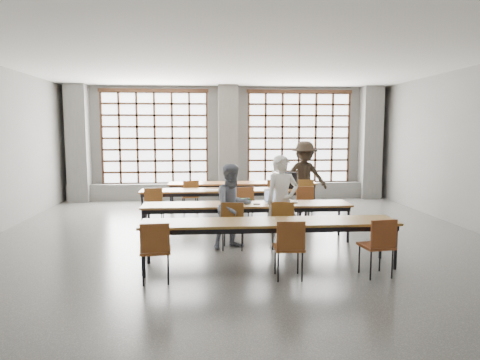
# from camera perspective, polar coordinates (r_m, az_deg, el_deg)

# --- Properties ---
(floor) EXTENTS (11.00, 11.00, 0.00)m
(floor) POSITION_cam_1_polar(r_m,az_deg,el_deg) (8.27, 0.17, -8.35)
(floor) COLOR #4A4A48
(floor) RESTS_ON ground
(ceiling) EXTENTS (11.00, 11.00, 0.00)m
(ceiling) POSITION_cam_1_polar(r_m,az_deg,el_deg) (8.10, 0.18, 16.31)
(ceiling) COLOR silver
(ceiling) RESTS_ON floor
(wall_back) EXTENTS (10.00, 0.00, 10.00)m
(wall_back) POSITION_cam_1_polar(r_m,az_deg,el_deg) (13.48, -1.65, 4.97)
(wall_back) COLOR slate
(wall_back) RESTS_ON floor
(wall_front) EXTENTS (10.00, 0.00, 10.00)m
(wall_front) POSITION_cam_1_polar(r_m,az_deg,el_deg) (2.57, 9.78, -2.07)
(wall_front) COLOR slate
(wall_front) RESTS_ON floor
(column_left) EXTENTS (0.60, 0.55, 3.50)m
(column_left) POSITION_cam_1_polar(r_m,az_deg,el_deg) (13.75, -20.75, 4.58)
(column_left) COLOR #5C5B59
(column_left) RESTS_ON floor
(column_mid) EXTENTS (0.60, 0.55, 3.50)m
(column_mid) POSITION_cam_1_polar(r_m,az_deg,el_deg) (13.20, -1.60, 4.93)
(column_mid) COLOR #5C5B59
(column_mid) RESTS_ON floor
(column_right) EXTENTS (0.60, 0.55, 3.50)m
(column_right) POSITION_cam_1_polar(r_m,az_deg,el_deg) (14.15, 16.99, 4.76)
(column_right) COLOR #5C5B59
(column_right) RESTS_ON floor
(window_left) EXTENTS (3.32, 0.12, 3.00)m
(window_left) POSITION_cam_1_polar(r_m,az_deg,el_deg) (13.48, -11.28, 5.48)
(window_left) COLOR white
(window_left) RESTS_ON wall_back
(window_right) EXTENTS (3.32, 0.12, 3.00)m
(window_right) POSITION_cam_1_polar(r_m,az_deg,el_deg) (13.69, 7.85, 5.56)
(window_right) COLOR white
(window_right) RESTS_ON wall_back
(sill_ledge) EXTENTS (9.80, 0.35, 0.50)m
(sill_ledge) POSITION_cam_1_polar(r_m,az_deg,el_deg) (13.41, -1.59, -1.48)
(sill_ledge) COLOR #5C5B59
(sill_ledge) RESTS_ON floor
(desk_row_a) EXTENTS (4.00, 0.70, 0.73)m
(desk_row_a) POSITION_cam_1_polar(r_m,az_deg,el_deg) (11.65, 0.32, -0.64)
(desk_row_a) COLOR brown
(desk_row_a) RESTS_ON floor
(desk_row_b) EXTENTS (4.00, 0.70, 0.73)m
(desk_row_b) POSITION_cam_1_polar(r_m,az_deg,el_deg) (10.28, -2.07, -1.62)
(desk_row_b) COLOR brown
(desk_row_b) RESTS_ON floor
(desk_row_c) EXTENTS (4.00, 0.70, 0.73)m
(desk_row_c) POSITION_cam_1_polar(r_m,az_deg,el_deg) (8.28, 0.92, -3.61)
(desk_row_c) COLOR brown
(desk_row_c) RESTS_ON floor
(desk_row_d) EXTENTS (4.00, 0.70, 0.73)m
(desk_row_d) POSITION_cam_1_polar(r_m,az_deg,el_deg) (6.73, 3.96, -6.01)
(desk_row_d) COLOR brown
(desk_row_d) RESTS_ON floor
(chair_back_left) EXTENTS (0.48, 0.49, 0.88)m
(chair_back_left) POSITION_cam_1_polar(r_m,az_deg,el_deg) (11.02, -6.62, -1.78)
(chair_back_left) COLOR brown
(chair_back_left) RESTS_ON floor
(chair_back_mid) EXTENTS (0.46, 0.47, 0.88)m
(chair_back_mid) POSITION_cam_1_polar(r_m,az_deg,el_deg) (11.14, 4.65, -1.66)
(chair_back_mid) COLOR brown
(chair_back_mid) RESTS_ON floor
(chair_back_right) EXTENTS (0.45, 0.46, 0.88)m
(chair_back_right) POSITION_cam_1_polar(r_m,az_deg,el_deg) (11.29, 8.67, -1.61)
(chair_back_right) COLOR brown
(chair_back_right) RESTS_ON floor
(chair_mid_left) EXTENTS (0.42, 0.43, 0.88)m
(chair_mid_left) POSITION_cam_1_polar(r_m,az_deg,el_deg) (9.75, -11.37, -2.96)
(chair_mid_left) COLOR brown
(chair_mid_left) RESTS_ON floor
(chair_mid_centre) EXTENTS (0.48, 0.48, 0.88)m
(chair_mid_centre) POSITION_cam_1_polar(r_m,az_deg,el_deg) (9.71, 0.52, -2.87)
(chair_mid_centre) COLOR brown
(chair_mid_centre) RESTS_ON floor
(chair_mid_right) EXTENTS (0.43, 0.43, 0.88)m
(chair_mid_right) POSITION_cam_1_polar(r_m,az_deg,el_deg) (9.92, 8.53, -2.74)
(chair_mid_right) COLOR maroon
(chair_mid_right) RESTS_ON floor
(chair_front_left) EXTENTS (0.47, 0.47, 0.88)m
(chair_front_left) POSITION_cam_1_polar(r_m,az_deg,el_deg) (7.67, -0.97, -5.41)
(chair_front_left) COLOR brown
(chair_front_left) RESTS_ON floor
(chair_front_right) EXTENTS (0.48, 0.48, 0.88)m
(chair_front_right) POSITION_cam_1_polar(r_m,az_deg,el_deg) (7.77, 5.67, -5.29)
(chair_front_right) COLOR brown
(chair_front_right) RESTS_ON floor
(chair_near_left) EXTENTS (0.45, 0.46, 0.88)m
(chair_near_left) POSITION_cam_1_polar(r_m,az_deg,el_deg) (6.13, -11.22, -8.62)
(chair_near_left) COLOR brown
(chair_near_left) RESTS_ON floor
(chair_near_mid) EXTENTS (0.43, 0.44, 0.88)m
(chair_near_mid) POSITION_cam_1_polar(r_m,az_deg,el_deg) (6.19, 6.62, -8.38)
(chair_near_mid) COLOR brown
(chair_near_mid) RESTS_ON floor
(chair_near_right) EXTENTS (0.47, 0.48, 0.88)m
(chair_near_right) POSITION_cam_1_polar(r_m,az_deg,el_deg) (6.57, 18.05, -7.81)
(chair_near_right) COLOR brown
(chair_near_right) RESTS_ON floor
(student_male) EXTENTS (0.69, 0.52, 1.69)m
(student_male) POSITION_cam_1_polar(r_m,az_deg,el_deg) (7.84, 5.63, -2.88)
(student_male) COLOR white
(student_male) RESTS_ON floor
(student_female) EXTENTS (0.93, 0.85, 1.54)m
(student_female) POSITION_cam_1_polar(r_m,az_deg,el_deg) (7.75, -0.96, -3.52)
(student_female) COLOR navy
(student_female) RESTS_ON floor
(student_back) EXTENTS (1.27, 0.81, 1.86)m
(student_back) POSITION_cam_1_polar(r_m,az_deg,el_deg) (11.37, 8.59, 0.45)
(student_back) COLOR black
(student_back) RESTS_ON floor
(laptop_front) EXTENTS (0.37, 0.32, 0.26)m
(laptop_front) POSITION_cam_1_polar(r_m,az_deg,el_deg) (8.44, 4.56, -2.57)
(laptop_front) COLOR silver
(laptop_front) RESTS_ON desk_row_c
(laptop_back) EXTENTS (0.41, 0.37, 0.26)m
(laptop_back) POSITION_cam_1_polar(r_m,az_deg,el_deg) (11.93, 6.81, 0.09)
(laptop_back) COLOR #B7B7BC
(laptop_back) RESTS_ON desk_row_a
(mouse) EXTENTS (0.11, 0.08, 0.04)m
(mouse) POSITION_cam_1_polar(r_m,az_deg,el_deg) (8.39, 7.41, -2.95)
(mouse) COLOR white
(mouse) RESTS_ON desk_row_c
(green_box) EXTENTS (0.27, 0.17, 0.09)m
(green_box) POSITION_cam_1_polar(r_m,az_deg,el_deg) (8.34, 0.53, -2.77)
(green_box) COLOR #2A8135
(green_box) RESTS_ON desk_row_c
(phone) EXTENTS (0.13, 0.07, 0.01)m
(phone) POSITION_cam_1_polar(r_m,az_deg,el_deg) (8.19, 2.24, -3.21)
(phone) COLOR black
(phone) RESTS_ON desk_row_c
(paper_sheet_b) EXTENTS (0.32, 0.24, 0.00)m
(paper_sheet_b) POSITION_cam_1_polar(r_m,az_deg,el_deg) (10.22, -3.74, -1.30)
(paper_sheet_b) COLOR white
(paper_sheet_b) RESTS_ON desk_row_b
(paper_sheet_c) EXTENTS (0.34, 0.28, 0.00)m
(paper_sheet_c) POSITION_cam_1_polar(r_m,az_deg,el_deg) (10.28, -1.51, -1.24)
(paper_sheet_c) COLOR silver
(paper_sheet_c) RESTS_ON desk_row_b
(backpack) EXTENTS (0.35, 0.25, 0.40)m
(backpack) POSITION_cam_1_polar(r_m,az_deg,el_deg) (10.48, 6.69, -0.04)
(backpack) COLOR black
(backpack) RESTS_ON desk_row_b
(plastic_bag) EXTENTS (0.30, 0.26, 0.29)m
(plastic_bag) POSITION_cam_1_polar(r_m,az_deg,el_deg) (11.78, 4.67, 0.44)
(plastic_bag) COLOR white
(plastic_bag) RESTS_ON desk_row_a
(red_pouch) EXTENTS (0.21, 0.12, 0.06)m
(red_pouch) POSITION_cam_1_polar(r_m,az_deg,el_deg) (6.22, -11.19, -8.76)
(red_pouch) COLOR maroon
(red_pouch) RESTS_ON chair_near_left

